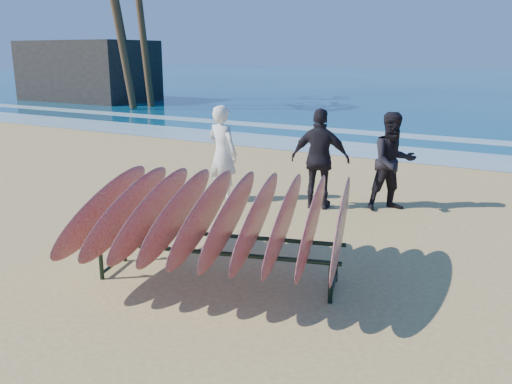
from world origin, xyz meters
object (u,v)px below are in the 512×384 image
person_white (223,154)px  building (88,71)px  surfboard_rack (217,216)px  person_dark_b (320,159)px  person_dark_a (393,162)px

person_white → building: size_ratio=0.24×
surfboard_rack → person_white: 3.93m
surfboard_rack → person_white: (-2.12, 3.31, 0.07)m
surfboard_rack → person_dark_b: 3.77m
person_dark_b → person_dark_a: bearing=-165.3°
building → surfboard_rack: bearing=-40.0°
person_dark_b → building: bearing=-45.2°
person_white → person_dark_b: bearing=-157.6°
person_white → person_dark_b: 1.93m
surfboard_rack → building: bearing=123.2°
person_dark_a → person_dark_b: bearing=163.5°
person_white → building: (-20.01, 15.28, 0.83)m
person_dark_b → person_white: bearing=2.5°
person_white → person_dark_b: (1.88, 0.45, -0.00)m
person_white → person_dark_a: 3.25m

